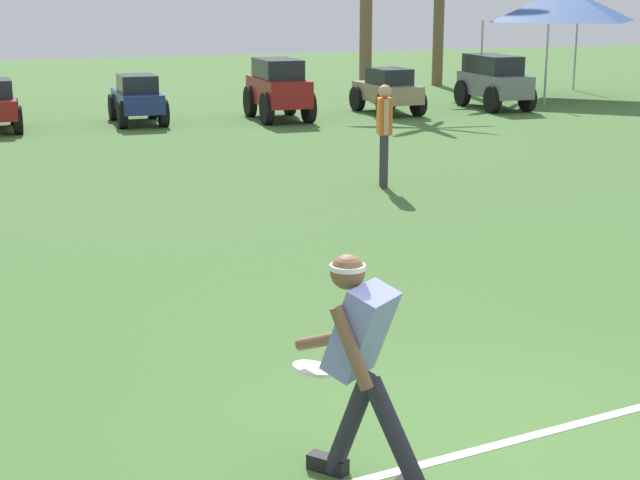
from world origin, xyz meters
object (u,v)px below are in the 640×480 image
Objects in this scene: frisbee_thrower at (361,358)px; parked_car_slot_d at (137,98)px; parked_car_slot_f at (388,90)px; parked_car_slot_g at (494,80)px; parked_car_slot_e at (278,88)px; teammate_near_sideline at (384,126)px; event_tent at (565,4)px; frisbee_in_flight at (313,369)px.

frisbee_thrower is 0.64× the size of parked_car_slot_d.
parked_car_slot_f is 0.90× the size of parked_car_slot_g.
parked_car_slot_d is 3.23m from parked_car_slot_e.
teammate_near_sideline reaches higher than frisbee_thrower.
parked_car_slot_e reaches higher than parked_car_slot_d.
teammate_near_sideline is at bearing -115.82° from parked_car_slot_f.
event_tent is at bearing 14.21° from parked_car_slot_f.
parked_car_slot_g is at bearing -0.68° from parked_car_slot_f.
teammate_near_sideline is 0.70× the size of parked_car_slot_f.
parked_car_slot_f is at bearing 2.61° from parked_car_slot_e.
frisbee_in_flight is at bearing 103.40° from frisbee_thrower.
frisbee_in_flight is 19.74m from parked_car_slot_g.
frisbee_thrower is at bearing -76.60° from frisbee_in_flight.
parked_car_slot_e is at bearing -169.41° from event_tent.
frisbee_in_flight is at bearing -128.94° from event_tent.
frisbee_thrower reaches higher than frisbee_in_flight.
frisbee_in_flight is 17.01m from parked_car_slot_e.
parked_car_slot_g is (5.84, 0.10, -0.02)m from parked_car_slot_e.
frisbee_thrower is 23.27m from event_tent.
frisbee_in_flight is at bearing -108.52° from parked_car_slot_e.
parked_car_slot_e is (5.40, 16.13, 0.17)m from frisbee_in_flight.
frisbee_in_flight is 22.98m from event_tent.
parked_car_slot_e is 1.09× the size of parked_car_slot_f.
event_tent is (6.12, 1.55, 1.99)m from parked_car_slot_f.
parked_car_slot_f reaches higher than frisbee_in_flight.
parked_car_slot_d is at bearing 177.30° from parked_car_slot_g.
parked_car_slot_g is (11.24, 16.23, 0.15)m from frisbee_in_flight.
parked_car_slot_e is at bearing 81.81° from teammate_near_sideline.
teammate_near_sideline is at bearing 61.82° from frisbee_in_flight.
teammate_near_sideline is 0.70× the size of parked_car_slot_d.
parked_car_slot_d is 9.04m from parked_car_slot_g.
event_tent is at bearing 51.06° from frisbee_in_flight.
frisbee_thrower is at bearing -116.12° from teammate_near_sideline.
event_tent is (14.39, 17.81, 1.98)m from frisbee_in_flight.
teammate_near_sideline is 14.32m from event_tent.
teammate_near_sideline reaches higher than parked_car_slot_g.
parked_car_slot_d is 1.01× the size of parked_car_slot_f.
parked_car_slot_d reaches higher than frisbee_in_flight.
event_tent reaches higher than parked_car_slot_f.
frisbee_thrower is at bearing -127.96° from event_tent.
parked_car_slot_f is at bearing 64.18° from teammate_near_sideline.
parked_car_slot_g is at bearing -2.70° from parked_car_slot_d.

